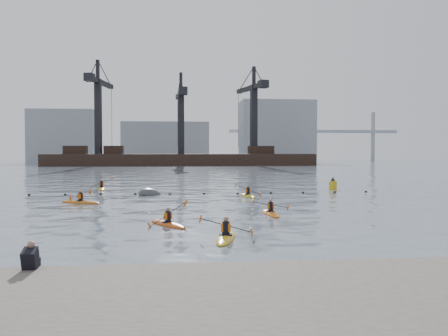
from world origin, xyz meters
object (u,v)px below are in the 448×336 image
(kayaker_1, at_px, (226,237))
(mooring_buoy, at_px, (150,195))
(kayaker_4, at_px, (271,213))
(nav_buoy, at_px, (333,185))
(kayaker_0, at_px, (168,223))
(kayaker_2, at_px, (81,202))
(kayaker_5, at_px, (102,188))
(kayaker_3, at_px, (248,195))

(kayaker_1, bearing_deg, mooring_buoy, 114.63)
(kayaker_4, height_order, nav_buoy, nav_buoy)
(kayaker_0, xyz_separation_m, nav_buoy, (15.88, 21.24, 0.33))
(kayaker_0, distance_m, mooring_buoy, 17.24)
(nav_buoy, bearing_deg, kayaker_4, -119.17)
(mooring_buoy, relative_size, nav_buoy, 1.60)
(kayaker_1, xyz_separation_m, kayaker_2, (-9.05, 15.17, -0.00))
(kayaker_0, relative_size, mooring_buoy, 1.38)
(kayaker_1, relative_size, kayaker_5, 0.97)
(kayaker_4, bearing_deg, kayaker_0, 28.26)
(kayaker_4, distance_m, nav_buoy, 20.17)
(kayaker_2, distance_m, kayaker_4, 14.63)
(kayaker_2, bearing_deg, nav_buoy, -37.51)
(kayaker_3, relative_size, kayaker_5, 0.95)
(kayaker_1, height_order, kayaker_5, kayaker_5)
(nav_buoy, bearing_deg, kayaker_1, -117.81)
(kayaker_0, relative_size, kayaker_3, 0.91)
(kayaker_0, bearing_deg, kayaker_1, -88.89)
(kayaker_0, bearing_deg, nav_buoy, 22.24)
(kayaker_0, relative_size, kayaker_2, 0.95)
(mooring_buoy, bearing_deg, nav_buoy, 13.04)
(kayaker_1, xyz_separation_m, kayaker_4, (3.51, 7.68, -0.00))
(kayaker_0, distance_m, kayaker_2, 12.89)
(kayaker_5, xyz_separation_m, mooring_buoy, (5.16, -6.79, -0.11))
(kayaker_4, bearing_deg, kayaker_2, -33.53)
(kayaker_3, bearing_deg, kayaker_4, -102.27)
(kayaker_0, bearing_deg, mooring_buoy, 65.03)
(kayaker_0, bearing_deg, kayaker_3, 35.70)
(kayaker_1, distance_m, kayaker_5, 29.55)
(kayaker_4, bearing_deg, nav_buoy, -121.89)
(kayaker_3, distance_m, mooring_buoy, 8.52)
(kayaker_1, height_order, kayaker_3, kayaker_3)
(kayaker_0, xyz_separation_m, kayaker_5, (-6.97, 23.93, 0.01))
(kayaker_0, xyz_separation_m, kayaker_1, (2.54, -4.05, 0.01))
(kayaker_2, height_order, kayaker_3, kayaker_3)
(kayaker_4, xyz_separation_m, kayaker_5, (-13.02, 20.30, 0.01))
(kayaker_3, xyz_separation_m, mooring_buoy, (-8.21, 2.29, -0.10))
(kayaker_1, relative_size, nav_buoy, 2.47)
(kayaker_1, height_order, nav_buoy, nav_buoy)
(kayaker_1, bearing_deg, nav_buoy, 75.23)
(kayaker_0, bearing_deg, kayaker_2, 89.36)
(kayaker_2, relative_size, nav_buoy, 2.33)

